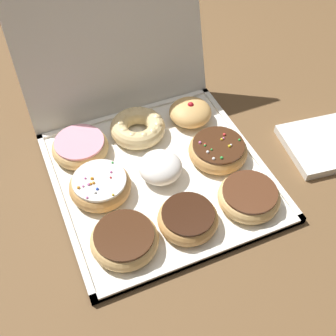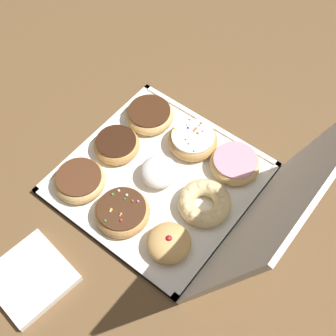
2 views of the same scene
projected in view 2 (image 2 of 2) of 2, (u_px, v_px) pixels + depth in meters
The scene contains 13 objects.
ground_plane at pixel (159, 180), 1.06m from camera, with size 3.00×3.00×0.00m, color brown.
donut_box at pixel (159, 178), 1.06m from camera, with size 0.40×0.40×0.01m.
box_lid_open at pixel (278, 200), 0.81m from camera, with size 0.40×0.42×0.01m, color white.
chocolate_frosted_donut_0 at pixel (149, 115), 1.13m from camera, with size 0.12×0.12×0.04m.
chocolate_frosted_donut_1 at pixel (117, 144), 1.08m from camera, with size 0.11×0.11×0.04m.
chocolate_frosted_donut_2 at pixel (80, 180), 1.03m from camera, with size 0.12×0.12×0.04m.
sprinkle_donut_3 at pixel (193, 140), 1.09m from camera, with size 0.12×0.12×0.04m.
powdered_filled_donut_4 at pixel (159, 174), 1.03m from camera, with size 0.08×0.08×0.05m.
sprinkle_donut_5 at pixel (122, 212), 0.99m from camera, with size 0.12×0.12×0.04m.
pink_frosted_donut_6 at pixel (235, 163), 1.05m from camera, with size 0.12×0.12×0.03m.
cruller_donut_7 at pixel (203, 204), 0.99m from camera, with size 0.12×0.12×0.04m.
jelly_filled_donut_8 at pixel (169, 243), 0.94m from camera, with size 0.09×0.09×0.05m.
napkin_stack at pixel (30, 278), 0.93m from camera, with size 0.15×0.15×0.02m, color white.
Camera 2 is at (0.43, 0.36, 0.90)m, focal length 49.59 mm.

